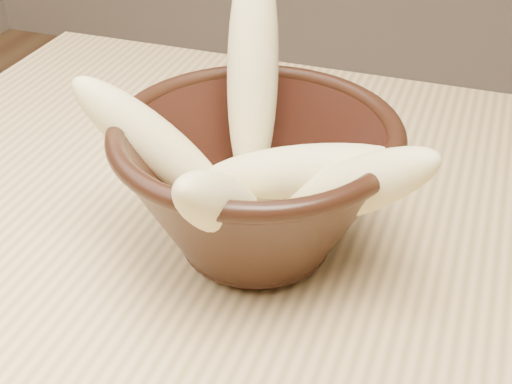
{
  "coord_description": "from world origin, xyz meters",
  "views": [
    {
      "loc": [
        -0.04,
        -0.4,
        1.11
      ],
      "look_at": [
        -0.19,
        0.03,
        0.81
      ],
      "focal_mm": 50.0,
      "sensor_mm": 36.0,
      "label": 1
    }
  ],
  "objects": [
    {
      "name": "bowl",
      "position": [
        -0.19,
        0.03,
        0.82
      ],
      "size": [
        0.22,
        0.22,
        0.12
      ],
      "rotation": [
        0.0,
        0.0,
        -0.2
      ],
      "color": "black",
      "rests_on": "table"
    },
    {
      "name": "banana_right",
      "position": [
        -0.11,
        0.01,
        0.84
      ],
      "size": [
        0.15,
        0.08,
        0.12
      ],
      "primitive_type": "ellipsoid",
      "rotation": [
        0.91,
        0.0,
        1.28
      ],
      "color": "#DACF81",
      "rests_on": "bowl"
    },
    {
      "name": "banana_across",
      "position": [
        -0.15,
        0.03,
        0.83
      ],
      "size": [
        0.17,
        0.06,
        0.08
      ],
      "primitive_type": "ellipsoid",
      "rotation": [
        1.34,
        0.0,
        1.68
      ],
      "color": "#DACF81",
      "rests_on": "bowl"
    },
    {
      "name": "banana_upright",
      "position": [
        -0.21,
        0.09,
        0.88
      ],
      "size": [
        0.07,
        0.12,
        0.19
      ],
      "primitive_type": "ellipsoid",
      "rotation": [
        0.39,
        0.0,
        3.42
      ],
      "color": "#DACF81",
      "rests_on": "bowl"
    },
    {
      "name": "milk_puddle",
      "position": [
        -0.19,
        0.03,
        0.79
      ],
      "size": [
        0.12,
        0.12,
        0.02
      ],
      "primitive_type": "cylinder",
      "color": "beige",
      "rests_on": "bowl"
    },
    {
      "name": "banana_front",
      "position": [
        -0.19,
        -0.04,
        0.84
      ],
      "size": [
        0.04,
        0.14,
        0.13
      ],
      "primitive_type": "ellipsoid",
      "rotation": [
        0.86,
        0.0,
        -0.01
      ],
      "color": "#DACF81",
      "rests_on": "bowl"
    },
    {
      "name": "banana_left",
      "position": [
        -0.27,
        0.01,
        0.84
      ],
      "size": [
        0.14,
        0.07,
        0.13
      ],
      "primitive_type": "ellipsoid",
      "rotation": [
        0.83,
        0.0,
        -1.34
      ],
      "color": "#DACF81",
      "rests_on": "bowl"
    }
  ]
}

